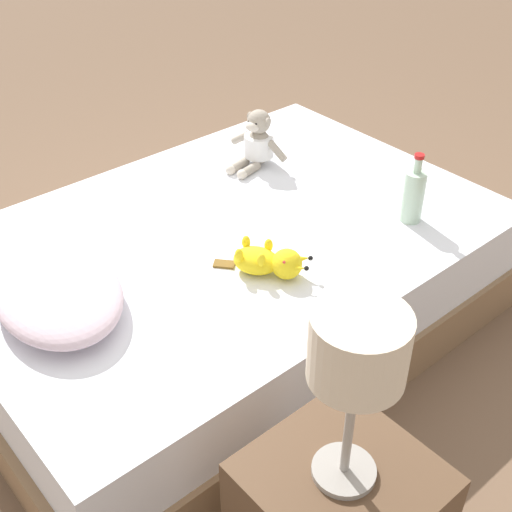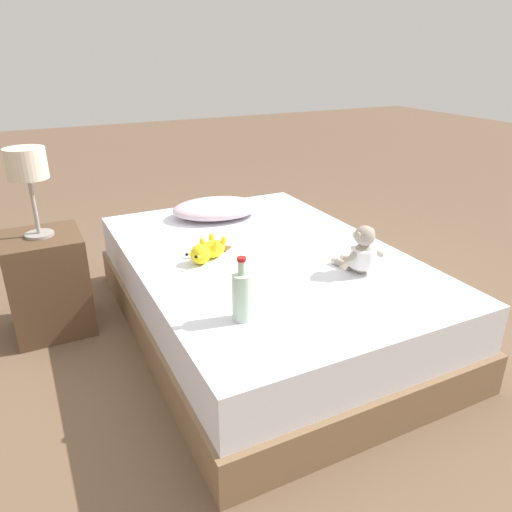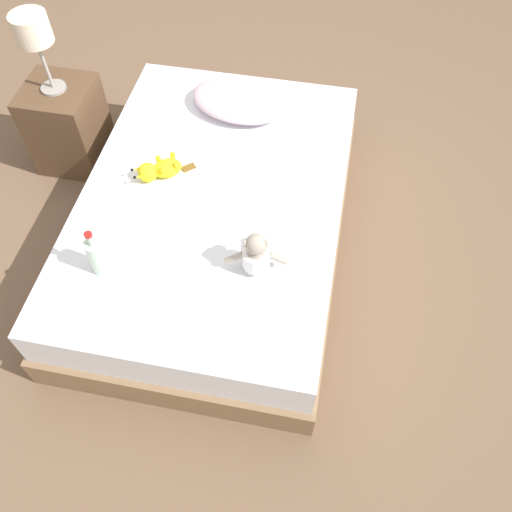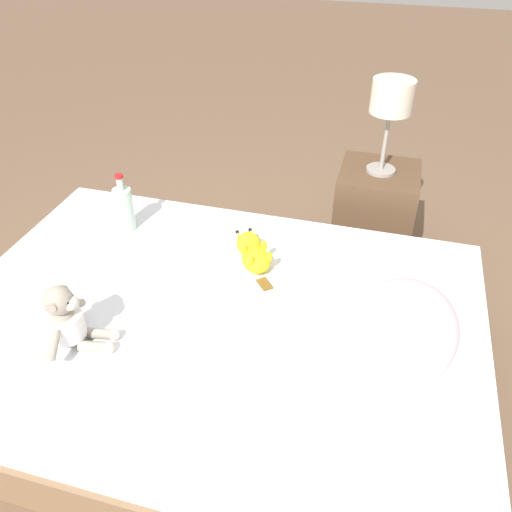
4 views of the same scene
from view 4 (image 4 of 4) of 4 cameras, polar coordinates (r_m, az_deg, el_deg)
name	(u,v)px [view 4 (image 4 of 4)]	position (r m, az deg, el deg)	size (l,w,h in m)	color
ground_plane	(221,384)	(2.22, -3.84, -13.79)	(16.00, 16.00, 0.00)	brown
bed	(219,348)	(2.06, -4.08, -9.99)	(1.34, 1.96, 0.43)	#846647
pillow	(401,329)	(1.80, 15.60, -7.68)	(0.60, 0.46, 0.11)	silver
plush_monkey	(68,321)	(1.81, -19.92, -6.75)	(0.29, 0.24, 0.24)	#9E9384
plush_yellow_creature	(253,252)	(2.08, -0.35, 0.41)	(0.30, 0.23, 0.10)	yellow
glass_bottle	(124,208)	(2.33, -14.23, 5.12)	(0.08, 0.08, 0.26)	#B2D1B7
nightstand	(373,218)	(2.76, 12.70, 4.09)	(0.38, 0.38, 0.54)	brown
bedside_lamp	(392,101)	(2.49, 14.63, 16.09)	(0.19, 0.19, 0.44)	gray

